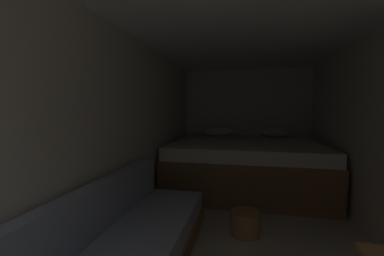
% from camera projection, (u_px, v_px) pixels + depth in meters
% --- Properties ---
extents(ground_plane, '(7.25, 7.25, 0.00)m').
position_uv_depth(ground_plane, '(245.00, 237.00, 2.59)').
color(ground_plane, '#B2A893').
extents(wall_back, '(2.58, 0.05, 2.11)m').
position_uv_depth(wall_back, '(246.00, 122.00, 5.09)').
color(wall_back, beige).
rests_on(wall_back, ground).
extents(wall_left, '(0.05, 5.25, 2.11)m').
position_uv_depth(wall_left, '(129.00, 133.00, 2.77)').
color(wall_left, beige).
rests_on(wall_left, ground).
extents(ceiling_slab, '(2.58, 5.25, 0.05)m').
position_uv_depth(ceiling_slab, '(248.00, 24.00, 2.43)').
color(ceiling_slab, white).
rests_on(ceiling_slab, wall_left).
extents(bed, '(2.36, 1.94, 0.97)m').
position_uv_depth(bed, '(245.00, 165.00, 4.14)').
color(bed, brown).
rests_on(bed, ground).
extents(wicker_basket, '(0.30, 0.30, 0.25)m').
position_uv_depth(wicker_basket, '(246.00, 223.00, 2.62)').
color(wicker_basket, olive).
rests_on(wicker_basket, ground).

